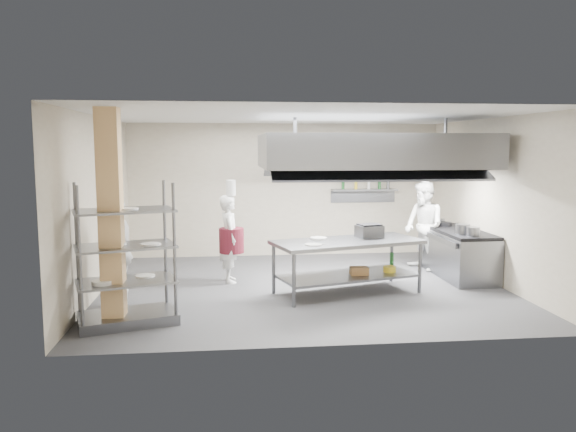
{
  "coord_description": "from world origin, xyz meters",
  "views": [
    {
      "loc": [
        -1.33,
        -9.67,
        2.47
      ],
      "look_at": [
        -0.25,
        0.2,
        1.25
      ],
      "focal_mm": 35.0,
      "sensor_mm": 36.0,
      "label": 1
    }
  ],
  "objects": [
    {
      "name": "wicker_basket",
      "position": [
        0.89,
        -0.53,
        0.39
      ],
      "size": [
        0.3,
        0.21,
        0.13
      ],
      "primitive_type": "cube",
      "rotation": [
        0.0,
        0.0,
        -0.02
      ],
      "color": "olive",
      "rests_on": "island_undershelf"
    },
    {
      "name": "wall_left",
      "position": [
        -3.5,
        0.0,
        1.5
      ],
      "size": [
        0.0,
        6.0,
        6.0
      ],
      "primitive_type": "plane",
      "rotation": [
        1.57,
        0.0,
        1.57
      ],
      "color": "tan",
      "rests_on": "ground"
    },
    {
      "name": "stockpot",
      "position": [
        2.94,
        0.02,
        0.99
      ],
      "size": [
        0.26,
        0.26,
        0.18
      ],
      "primitive_type": "cylinder",
      "color": "gray",
      "rests_on": "range_top"
    },
    {
      "name": "exhaust_hood",
      "position": [
        1.3,
        0.4,
        2.4
      ],
      "size": [
        4.0,
        2.5,
        0.6
      ],
      "primitive_type": "cube",
      "color": "gray",
      "rests_on": "ceiling"
    },
    {
      "name": "wall_back",
      "position": [
        0.0,
        3.0,
        1.5
      ],
      "size": [
        7.0,
        0.0,
        7.0
      ],
      "primitive_type": "plane",
      "rotation": [
        1.57,
        0.0,
        0.0
      ],
      "color": "tan",
      "rests_on": "ground"
    },
    {
      "name": "ceiling",
      "position": [
        0.0,
        0.0,
        3.0
      ],
      "size": [
        7.0,
        7.0,
        0.0
      ],
      "primitive_type": "plane",
      "rotation": [
        3.14,
        0.0,
        0.0
      ],
      "color": "silver",
      "rests_on": "wall_back"
    },
    {
      "name": "island_undershelf",
      "position": [
        0.68,
        -0.5,
        0.3
      ],
      "size": [
        2.46,
        1.53,
        0.04
      ],
      "primitive_type": "cube",
      "rotation": [
        0.0,
        0.0,
        0.28
      ],
      "color": "slate",
      "rests_on": "island"
    },
    {
      "name": "hood_strip_b",
      "position": [
        2.2,
        0.4,
        2.08
      ],
      "size": [
        1.6,
        0.12,
        0.04
      ],
      "primitive_type": "cube",
      "color": "white",
      "rests_on": "exhaust_hood"
    },
    {
      "name": "plate_stack",
      "position": [
        -2.74,
        -1.8,
        0.64
      ],
      "size": [
        0.28,
        0.28,
        0.05
      ],
      "primitive_type": "cylinder",
      "color": "white",
      "rests_on": "pass_rack"
    },
    {
      "name": "griddle",
      "position": [
        1.14,
        -0.2,
        1.01
      ],
      "size": [
        0.49,
        0.43,
        0.21
      ],
      "primitive_type": "cube",
      "rotation": [
        0.0,
        0.0,
        0.26
      ],
      "color": "slate",
      "rests_on": "island_worktop"
    },
    {
      "name": "cooking_range",
      "position": [
        3.08,
        0.5,
        0.42
      ],
      "size": [
        0.8,
        2.0,
        0.84
      ],
      "primitive_type": "cube",
      "color": "slate",
      "rests_on": "floor"
    },
    {
      "name": "chef_head",
      "position": [
        -1.29,
        0.51,
        0.81
      ],
      "size": [
        0.44,
        0.62,
        1.61
      ],
      "primitive_type": "imported",
      "rotation": [
        0.0,
        0.0,
        1.66
      ],
      "color": "silver",
      "rests_on": "floor"
    },
    {
      "name": "island",
      "position": [
        0.68,
        -0.5,
        0.46
      ],
      "size": [
        2.68,
        1.69,
        0.91
      ],
      "primitive_type": null,
      "rotation": [
        0.0,
        0.0,
        0.28
      ],
      "color": "slate",
      "rests_on": "floor"
    },
    {
      "name": "wall_shelf",
      "position": [
        1.8,
        2.84,
        1.5
      ],
      "size": [
        1.5,
        0.28,
        0.04
      ],
      "primitive_type": "cube",
      "color": "gray",
      "rests_on": "wall_back"
    },
    {
      "name": "chef_plating",
      "position": [
        -3.0,
        -0.88,
        0.84
      ],
      "size": [
        0.61,
        1.04,
        1.67
      ],
      "primitive_type": "imported",
      "rotation": [
        0.0,
        0.0,
        -1.35
      ],
      "color": "white",
      "rests_on": "floor"
    },
    {
      "name": "floor",
      "position": [
        0.0,
        0.0,
        0.0
      ],
      "size": [
        7.0,
        7.0,
        0.0
      ],
      "primitive_type": "plane",
      "color": "#29292B",
      "rests_on": "ground"
    },
    {
      "name": "chef_line",
      "position": [
        2.6,
        1.12,
        0.9
      ],
      "size": [
        0.9,
        1.03,
        1.79
      ],
      "primitive_type": "imported",
      "rotation": [
        0.0,
        0.0,
        -1.28
      ],
      "color": "silver",
      "rests_on": "floor"
    },
    {
      "name": "range_top",
      "position": [
        3.08,
        0.5,
        0.87
      ],
      "size": [
        0.78,
        1.96,
        0.06
      ],
      "primitive_type": "cube",
      "color": "black",
      "rests_on": "cooking_range"
    },
    {
      "name": "wall_right",
      "position": [
        3.5,
        0.0,
        1.5
      ],
      "size": [
        0.0,
        6.0,
        6.0
      ],
      "primitive_type": "plane",
      "rotation": [
        1.57,
        0.0,
        -1.57
      ],
      "color": "tan",
      "rests_on": "ground"
    },
    {
      "name": "column",
      "position": [
        -2.9,
        -1.9,
        1.5
      ],
      "size": [
        0.3,
        0.3,
        3.0
      ],
      "primitive_type": "cube",
      "color": "#E4B375",
      "rests_on": "floor"
    },
    {
      "name": "hood_strip_a",
      "position": [
        0.4,
        0.4,
        2.08
      ],
      "size": [
        1.6,
        0.12,
        0.04
      ],
      "primitive_type": "cube",
      "color": "white",
      "rests_on": "exhaust_hood"
    },
    {
      "name": "island_worktop",
      "position": [
        0.68,
        -0.5,
        0.88
      ],
      "size": [
        2.68,
        1.69,
        0.06
      ],
      "primitive_type": "cube",
      "rotation": [
        0.0,
        0.0,
        0.28
      ],
      "color": "gray",
      "rests_on": "island"
    },
    {
      "name": "pass_rack",
      "position": [
        -2.74,
        -1.8,
        1.0
      ],
      "size": [
        1.5,
        1.13,
        1.99
      ],
      "primitive_type": null,
      "rotation": [
        0.0,
        0.0,
        0.3
      ],
      "color": "gray",
      "rests_on": "floor"
    }
  ]
}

